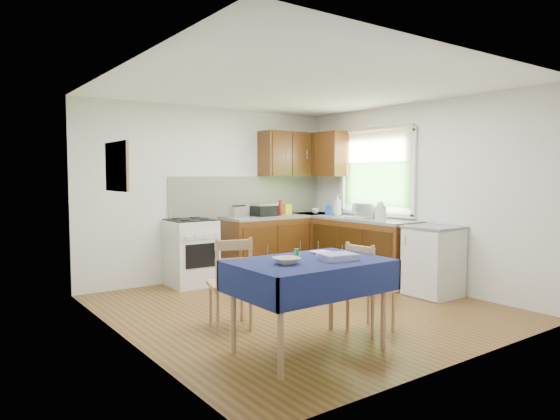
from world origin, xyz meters
TOP-DOWN VIEW (x-y plane):
  - floor at (0.00, 0.00)m, footprint 4.20×4.20m
  - ceiling at (0.00, 0.00)m, footprint 4.00×4.20m
  - wall_back at (0.00, 2.10)m, footprint 4.00×0.02m
  - wall_front at (0.00, -2.10)m, footprint 4.00×0.02m
  - wall_left at (-2.00, 0.00)m, footprint 0.02×4.20m
  - wall_right at (2.00, 0.00)m, footprint 0.02×4.20m
  - base_cabinets at (1.36, 1.26)m, footprint 1.90×2.30m
  - worktop_back at (1.05, 1.80)m, footprint 1.90×0.60m
  - worktop_right at (1.70, 0.65)m, footprint 0.60×1.70m
  - worktop_corner at (1.70, 1.80)m, footprint 0.60×0.60m
  - splashback at (0.65, 2.08)m, footprint 2.70×0.02m
  - upper_cabinets at (1.52, 1.80)m, footprint 1.20×0.85m
  - stove at (-0.50, 1.80)m, footprint 0.60×0.61m
  - window at (1.97, 0.70)m, footprint 0.04×1.48m
  - fridge at (1.70, -0.55)m, footprint 0.58×0.60m
  - corkboard at (-1.97, 0.30)m, footprint 0.04×0.62m
  - dining_table at (-0.82, -1.17)m, footprint 1.31×0.89m
  - chair_far at (-1.04, -0.23)m, footprint 0.50×0.50m
  - chair_near at (-0.03, -1.09)m, footprint 0.41×0.41m
  - toaster at (0.22, 1.70)m, footprint 0.24×0.15m
  - sandwich_press at (0.73, 1.81)m, footprint 0.33×0.29m
  - sauce_bottle at (0.97, 1.72)m, footprint 0.05×0.05m
  - yellow_packet at (1.25, 1.91)m, footprint 0.12×0.08m
  - dish_rack at (1.70, 0.68)m, footprint 0.46×0.35m
  - kettle at (1.65, 0.30)m, footprint 0.15×0.15m
  - cup at (1.64, 1.69)m, footprint 0.12×0.12m
  - soap_bottle_a at (1.69, 1.22)m, footprint 0.17×0.18m
  - soap_bottle_b at (1.68, 1.40)m, footprint 0.13×0.13m
  - soap_bottle_c at (1.69, 0.41)m, footprint 0.16×0.16m
  - plate_bowl at (-1.08, -1.19)m, footprint 0.25×0.25m
  - book at (-0.57, -0.97)m, footprint 0.16×0.22m
  - spice_jar at (-0.85, -1.03)m, footprint 0.04×0.04m
  - tea_towel at (-0.61, -1.30)m, footprint 0.34×0.29m

SIDE VIEW (x-z plane):
  - floor at x=0.00m, z-range 0.00..0.00m
  - base_cabinets at x=1.36m, z-range 0.00..0.86m
  - fridge at x=1.70m, z-range 0.00..0.88m
  - stove at x=-0.50m, z-range 0.00..0.92m
  - chair_near at x=-0.03m, z-range 0.03..0.90m
  - chair_far at x=-1.04m, z-range 0.03..0.94m
  - dining_table at x=-0.82m, z-range 0.29..1.08m
  - book at x=-0.57m, z-range 0.79..0.81m
  - plate_bowl at x=-1.08m, z-range 0.79..0.85m
  - tea_towel at x=-0.61m, z-range 0.79..0.85m
  - spice_jar at x=-0.85m, z-range 0.79..0.88m
  - worktop_back at x=1.05m, z-range 0.86..0.90m
  - worktop_right at x=1.70m, z-range 0.86..0.90m
  - worktop_corner at x=1.70m, z-range 0.86..0.90m
  - dish_rack at x=1.70m, z-range 0.82..1.03m
  - cup at x=1.64m, z-range 0.90..0.99m
  - soap_bottle_c at x=1.69m, z-range 0.90..1.05m
  - yellow_packet at x=1.25m, z-range 0.90..1.06m
  - toaster at x=0.22m, z-range 0.89..1.08m
  - sandwich_press at x=0.73m, z-range 0.90..1.09m
  - soap_bottle_b at x=1.68m, z-range 0.90..1.11m
  - kettle at x=1.65m, z-range 0.89..1.15m
  - sauce_bottle at x=0.97m, z-range 0.90..1.14m
  - soap_bottle_a at x=1.69m, z-range 0.90..1.22m
  - splashback at x=0.65m, z-range 0.90..1.50m
  - wall_back at x=0.00m, z-range 0.00..2.50m
  - wall_front at x=0.00m, z-range 0.00..2.50m
  - wall_left at x=-2.00m, z-range 0.00..2.50m
  - wall_right at x=2.00m, z-range 0.00..2.50m
  - corkboard at x=-1.97m, z-range 1.36..1.83m
  - window at x=1.97m, z-range 1.02..2.28m
  - upper_cabinets at x=1.52m, z-range 1.50..2.20m
  - ceiling at x=0.00m, z-range 2.49..2.51m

